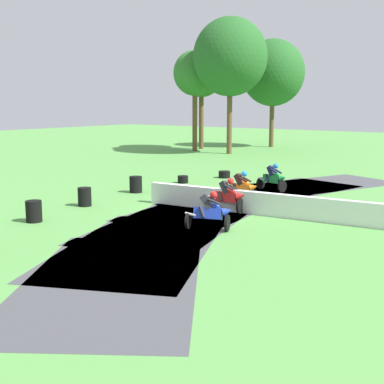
% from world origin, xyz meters
% --- Properties ---
extents(ground_plane, '(120.00, 120.00, 0.00)m').
position_xyz_m(ground_plane, '(0.00, 0.00, 0.00)').
color(ground_plane, '#569947').
extents(track_asphalt, '(9.77, 27.00, 0.01)m').
position_xyz_m(track_asphalt, '(1.10, 0.11, 0.00)').
color(track_asphalt, '#47474C').
rests_on(track_asphalt, ground).
extents(safety_barrier, '(15.84, 1.92, 0.90)m').
position_xyz_m(safety_barrier, '(5.29, 0.54, 0.45)').
color(safety_barrier, white).
rests_on(safety_barrier, ground).
extents(motorcycle_lead_green, '(1.71, 0.98, 1.42)m').
position_xyz_m(motorcycle_lead_green, '(0.21, 5.65, 0.66)').
color(motorcycle_lead_green, black).
rests_on(motorcycle_lead_green, ground).
extents(motorcycle_chase_orange, '(1.68, 0.70, 1.42)m').
position_xyz_m(motorcycle_chase_orange, '(0.47, 2.19, 0.66)').
color(motorcycle_chase_orange, black).
rests_on(motorcycle_chase_orange, ground).
extents(motorcycle_trailing_red, '(1.68, 0.71, 1.42)m').
position_xyz_m(motorcycle_trailing_red, '(1.13, -0.00, 0.66)').
color(motorcycle_trailing_red, black).
rests_on(motorcycle_trailing_red, ground).
extents(motorcycle_fourth_blue, '(1.67, 1.23, 1.42)m').
position_xyz_m(motorcycle_fourth_blue, '(2.28, -2.94, 0.63)').
color(motorcycle_fourth_blue, black).
rests_on(motorcycle_fourth_blue, ground).
extents(tire_stack_near, '(0.68, 0.68, 0.40)m').
position_xyz_m(tire_stack_near, '(-4.24, 8.02, 0.20)').
color(tire_stack_near, black).
rests_on(tire_stack_near, ground).
extents(tire_stack_mid_a, '(0.58, 0.58, 0.40)m').
position_xyz_m(tire_stack_mid_a, '(-4.99, 5.00, 0.20)').
color(tire_stack_mid_a, black).
rests_on(tire_stack_mid_a, ground).
extents(tire_stack_mid_b, '(0.62, 0.62, 0.80)m').
position_xyz_m(tire_stack_mid_b, '(-4.98, 1.18, 0.40)').
color(tire_stack_mid_b, black).
rests_on(tire_stack_mid_b, ground).
extents(tire_stack_far, '(0.57, 0.57, 0.80)m').
position_xyz_m(tire_stack_far, '(-4.43, -2.66, 0.40)').
color(tire_stack_far, black).
rests_on(tire_stack_far, ground).
extents(tire_stack_extra_a, '(0.59, 0.59, 0.80)m').
position_xyz_m(tire_stack_extra_a, '(-3.66, -5.85, 0.40)').
color(tire_stack_extra_a, black).
rests_on(tire_stack_extra_a, ground).
extents(tree_far_left, '(6.21, 6.21, 11.36)m').
position_xyz_m(tree_far_left, '(-11.84, 20.50, 8.08)').
color(tree_far_left, brown).
rests_on(tree_far_left, ground).
extents(tree_far_right, '(4.12, 4.12, 9.15)m').
position_xyz_m(tree_far_right, '(-16.57, 23.01, 6.92)').
color(tree_far_right, brown).
rests_on(tree_far_right, ground).
extents(tree_mid_rise, '(3.81, 3.81, 8.91)m').
position_xyz_m(tree_mid_rise, '(-15.71, 20.81, 6.84)').
color(tree_mid_rise, brown).
rests_on(tree_mid_rise, ground).
extents(tree_behind_barrier, '(6.10, 6.10, 10.37)m').
position_xyz_m(tree_behind_barrier, '(-12.20, 28.78, 7.15)').
color(tree_behind_barrier, brown).
rests_on(tree_behind_barrier, ground).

